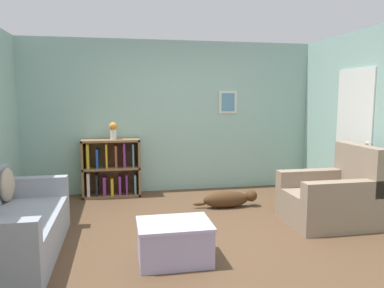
{
  "coord_description": "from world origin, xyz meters",
  "views": [
    {
      "loc": [
        -0.91,
        -4.23,
        1.65
      ],
      "look_at": [
        0.0,
        0.4,
        1.05
      ],
      "focal_mm": 35.0,
      "sensor_mm": 36.0,
      "label": 1
    }
  ],
  "objects_px": {
    "bookshelf": "(111,169)",
    "coffee_table": "(174,240)",
    "dog": "(229,199)",
    "vase": "(113,130)",
    "recliner_chair": "(333,197)",
    "couch": "(8,228)"
  },
  "relations": [
    {
      "from": "bookshelf",
      "to": "recliner_chair",
      "type": "relative_size",
      "value": 0.89
    },
    {
      "from": "bookshelf",
      "to": "coffee_table",
      "type": "relative_size",
      "value": 1.29
    },
    {
      "from": "bookshelf",
      "to": "recliner_chair",
      "type": "height_order",
      "value": "recliner_chair"
    },
    {
      "from": "dog",
      "to": "bookshelf",
      "type": "bearing_deg",
      "value": 149.61
    },
    {
      "from": "couch",
      "to": "vase",
      "type": "xyz_separation_m",
      "value": [
        1.05,
        2.24,
        0.8
      ]
    },
    {
      "from": "bookshelf",
      "to": "vase",
      "type": "xyz_separation_m",
      "value": [
        0.06,
        -0.02,
        0.66
      ]
    },
    {
      "from": "recliner_chair",
      "to": "coffee_table",
      "type": "distance_m",
      "value": 2.33
    },
    {
      "from": "bookshelf",
      "to": "coffee_table",
      "type": "height_order",
      "value": "bookshelf"
    },
    {
      "from": "recliner_chair",
      "to": "dog",
      "type": "relative_size",
      "value": 1.08
    },
    {
      "from": "dog",
      "to": "couch",
      "type": "bearing_deg",
      "value": -155.53
    },
    {
      "from": "vase",
      "to": "dog",
      "type": "bearing_deg",
      "value": -30.75
    },
    {
      "from": "bookshelf",
      "to": "coffee_table",
      "type": "distance_m",
      "value": 2.77
    },
    {
      "from": "coffee_table",
      "to": "dog",
      "type": "bearing_deg",
      "value": 57.21
    },
    {
      "from": "bookshelf",
      "to": "coffee_table",
      "type": "bearing_deg",
      "value": -76.0
    },
    {
      "from": "recliner_chair",
      "to": "vase",
      "type": "distance_m",
      "value": 3.5
    },
    {
      "from": "dog",
      "to": "vase",
      "type": "relative_size",
      "value": 3.5
    },
    {
      "from": "couch",
      "to": "dog",
      "type": "relative_size",
      "value": 1.88
    },
    {
      "from": "vase",
      "to": "coffee_table",
      "type": "bearing_deg",
      "value": -77.05
    },
    {
      "from": "coffee_table",
      "to": "vase",
      "type": "relative_size",
      "value": 2.62
    },
    {
      "from": "recliner_chair",
      "to": "dog",
      "type": "xyz_separation_m",
      "value": [
        -1.13,
        0.92,
        -0.21
      ]
    },
    {
      "from": "dog",
      "to": "vase",
      "type": "height_order",
      "value": "vase"
    },
    {
      "from": "couch",
      "to": "recliner_chair",
      "type": "bearing_deg",
      "value": 4.71
    }
  ]
}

